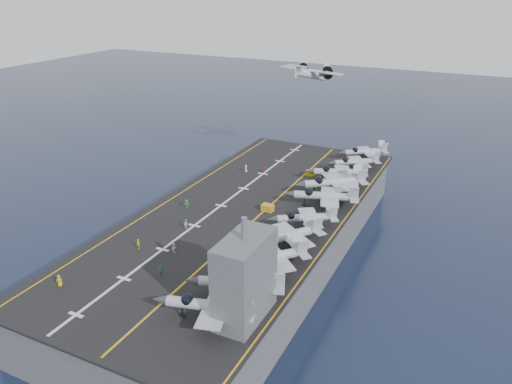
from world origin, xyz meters
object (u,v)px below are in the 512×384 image
at_px(fighter_jet_0, 211,305).
at_px(transport_plane, 310,75).
at_px(tow_cart_a, 223,256).
at_px(island_superstructure, 245,269).

distance_m(fighter_jet_0, transport_plane, 91.41).
bearing_deg(fighter_jet_0, transport_plane, 102.32).
distance_m(fighter_jet_0, tow_cart_a, 16.21).
relative_size(tow_cart_a, transport_plane, 0.08).
bearing_deg(island_superstructure, tow_cart_a, 130.49).
bearing_deg(island_superstructure, fighter_jet_0, -142.63).
bearing_deg(transport_plane, fighter_jet_0, -77.68).
bearing_deg(tow_cart_a, fighter_jet_0, -66.32).
height_order(tow_cart_a, transport_plane, transport_plane).
xyz_separation_m(island_superstructure, transport_plane, (-22.94, 85.26, 10.04)).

